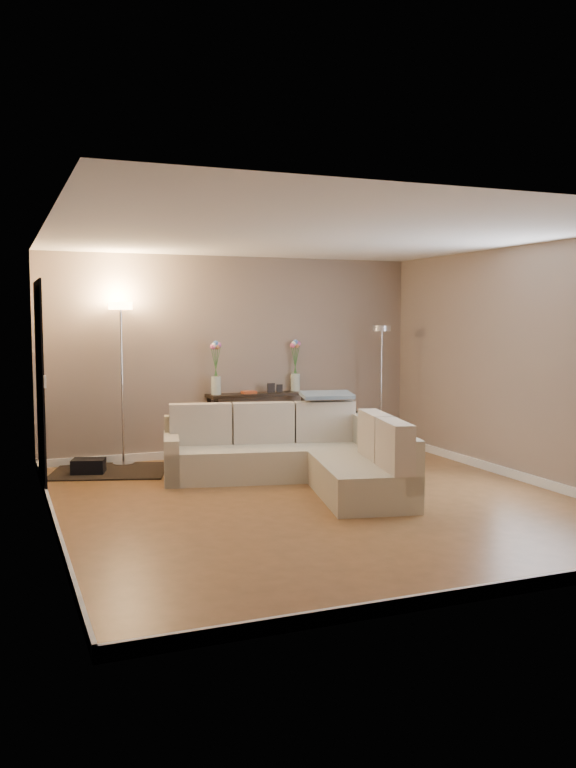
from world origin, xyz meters
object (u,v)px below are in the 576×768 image
object	(u,v)px
console_table	(251,420)
sectional_sofa	(302,455)
floor_lamp_lit	(121,351)
floor_lamp_unlit	(381,363)

from	to	relation	value
console_table	sectional_sofa	bearing A→B (deg)	-90.65
sectional_sofa	floor_lamp_lit	world-z (taller)	floor_lamp_lit
console_table	floor_lamp_unlit	world-z (taller)	floor_lamp_unlit
console_table	floor_lamp_unlit	xyz separation A→B (m)	(1.73, -0.37, 0.74)
console_table	floor_lamp_lit	size ratio (longest dim) A/B	0.68
sectional_sofa	console_table	bearing A→B (deg)	89.35
console_table	floor_lamp_lit	xyz separation A→B (m)	(-1.68, -0.09, 0.94)
floor_lamp_lit	console_table	bearing A→B (deg)	3.17
console_table	floor_lamp_lit	distance (m)	1.93
floor_lamp_unlit	console_table	bearing A→B (deg)	167.86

